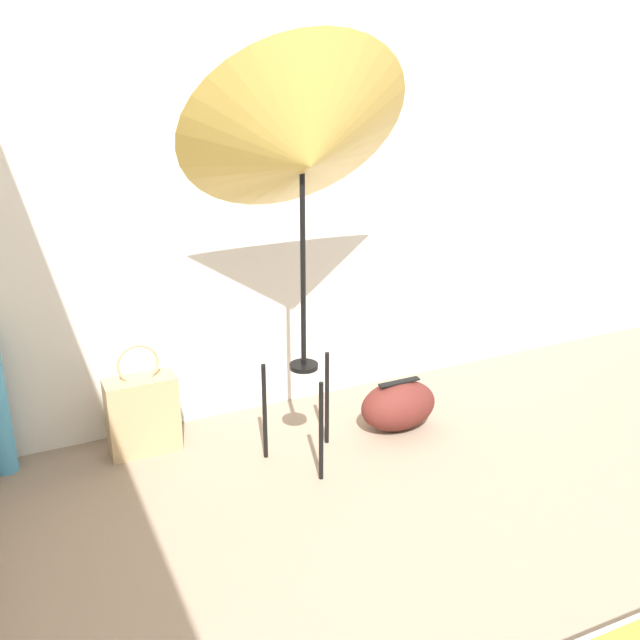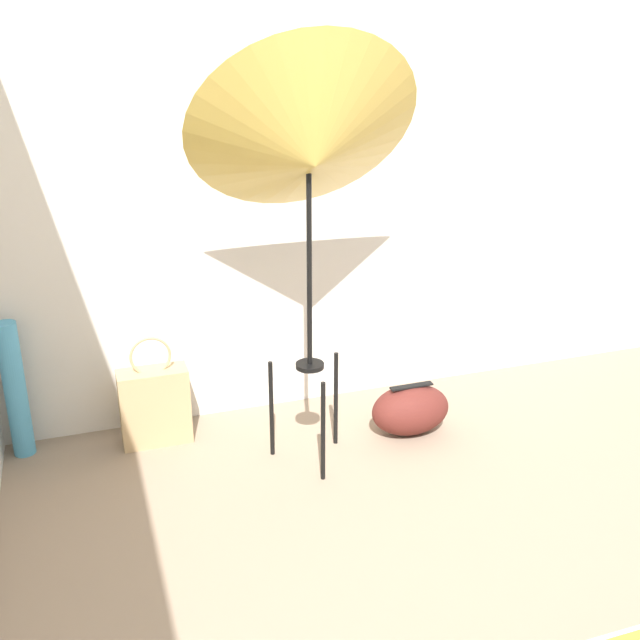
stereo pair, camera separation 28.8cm
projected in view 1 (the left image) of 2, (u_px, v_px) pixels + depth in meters
The scene contains 4 objects.
wall_back at pixel (305, 146), 3.51m from camera, with size 8.00×0.05×2.60m.
photo_umbrella at pixel (302, 148), 2.88m from camera, with size 0.94×0.76×1.82m.
tote_bag at pixel (143, 414), 3.38m from camera, with size 0.32×0.14×0.53m.
duffel_bag at pixel (398, 405), 3.60m from camera, with size 0.38×0.24×0.25m.
Camera 1 is at (-1.44, -0.83, 1.81)m, focal length 42.00 mm.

